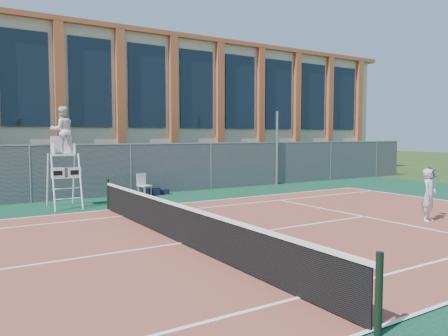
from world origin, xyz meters
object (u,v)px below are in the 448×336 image
plastic_chair (143,183)px  tennis_player (429,195)px  umpire_chair (62,133)px  steel_pole (277,148)px

plastic_chair → tennis_player: tennis_player is taller
plastic_chair → tennis_player: size_ratio=0.62×
plastic_chair → tennis_player: 10.83m
umpire_chair → plastic_chair: umpire_chair is taller
plastic_chair → umpire_chair: bearing=-164.7°
umpire_chair → tennis_player: 12.27m
steel_pole → tennis_player: 10.57m
plastic_chair → tennis_player: (5.23, -9.48, 0.23)m
steel_pole → tennis_player: steel_pole is taller
steel_pole → plastic_chair: 7.87m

